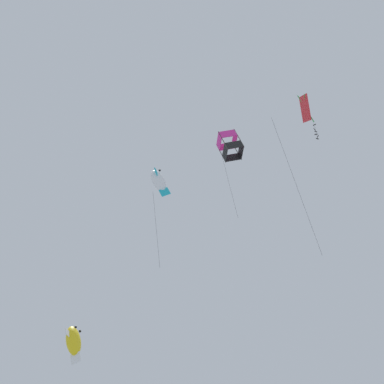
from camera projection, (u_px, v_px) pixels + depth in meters
name	position (u px, v px, depth m)	size (l,w,h in m)	color
kite_fish_upper_right	(73.00, 341.00, 30.35)	(1.80, 1.51, 2.67)	yellow
kite_diamond_low_drifter	(305.00, 109.00, 29.45)	(3.43, 2.35, 10.14)	red
kite_fish_far_centre	(158.00, 181.00, 32.93)	(1.72, 1.72, 7.42)	white
kite_box_mid_left	(230.00, 146.00, 36.34)	(1.97, 2.21, 7.25)	#DB2D93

